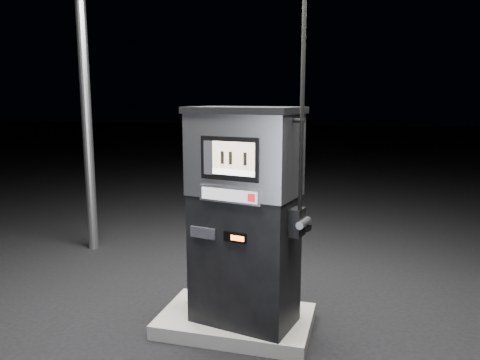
# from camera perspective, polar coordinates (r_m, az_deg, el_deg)

# --- Properties ---
(ground) EXTENTS (80.00, 80.00, 0.00)m
(ground) POSITION_cam_1_polar(r_m,az_deg,el_deg) (5.28, -0.51, -17.52)
(ground) COLOR black
(ground) RESTS_ON ground
(pump_island) EXTENTS (1.60, 1.00, 0.15)m
(pump_island) POSITION_cam_1_polar(r_m,az_deg,el_deg) (5.25, -0.51, -16.79)
(pump_island) COLOR slate
(pump_island) RESTS_ON ground
(fuel_dispenser) EXTENTS (1.27, 0.86, 4.57)m
(fuel_dispenser) POSITION_cam_1_polar(r_m,az_deg,el_deg) (4.70, 0.58, -4.27)
(fuel_dispenser) COLOR black
(fuel_dispenser) RESTS_ON pump_island
(bollard_left) EXTENTS (0.12, 0.12, 0.78)m
(bollard_left) POSITION_cam_1_polar(r_m,az_deg,el_deg) (5.36, -5.84, -10.84)
(bollard_left) COLOR gold
(bollard_left) RESTS_ON pump_island
(bollard_right) EXTENTS (0.11, 0.11, 0.77)m
(bollard_right) POSITION_cam_1_polar(r_m,az_deg,el_deg) (5.12, 6.12, -11.94)
(bollard_right) COLOR gold
(bollard_right) RESTS_ON pump_island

